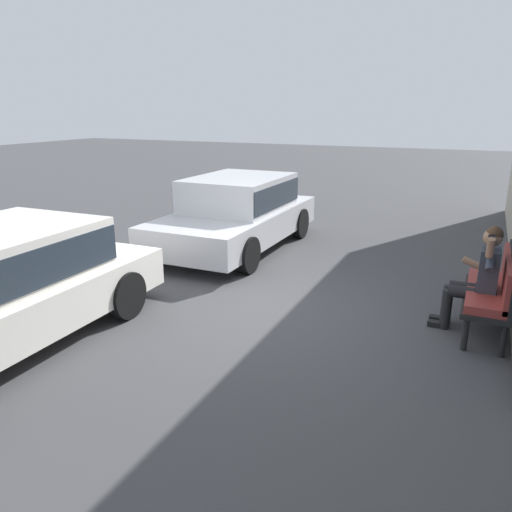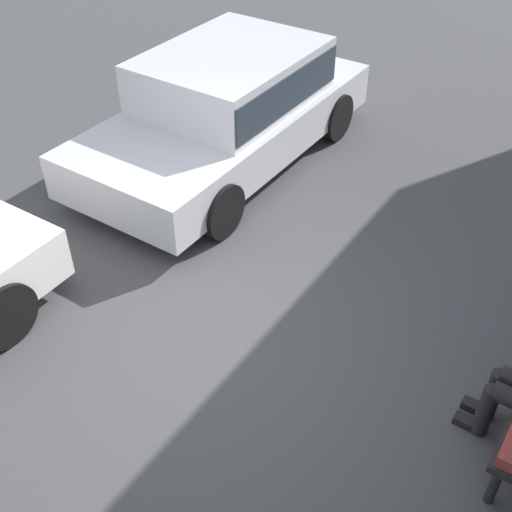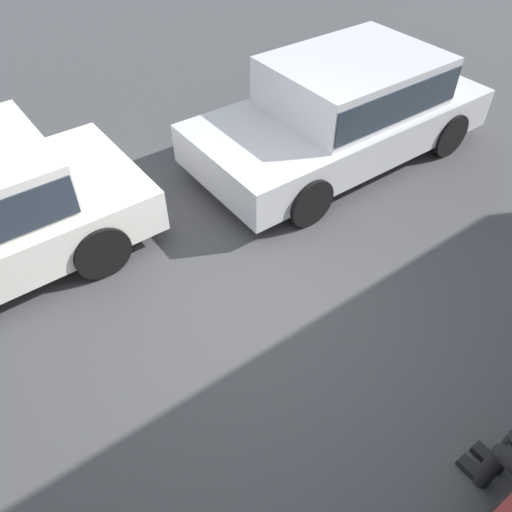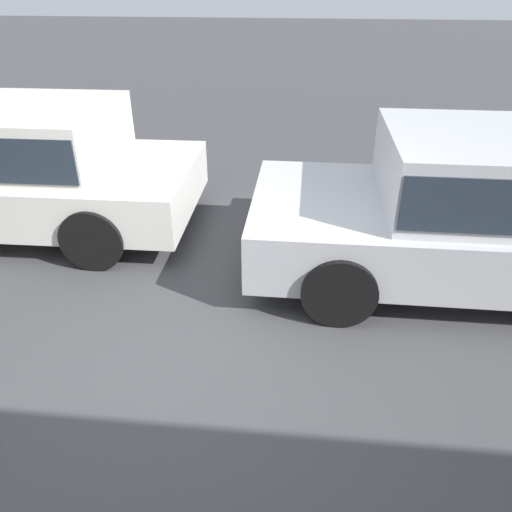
{
  "view_description": "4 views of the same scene",
  "coord_description": "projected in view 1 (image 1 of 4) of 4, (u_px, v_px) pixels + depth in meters",
  "views": [
    {
      "loc": [
        5.82,
        2.6,
        2.68
      ],
      "look_at": [
        0.12,
        -0.01,
        0.81
      ],
      "focal_mm": 35.0,
      "sensor_mm": 36.0,
      "label": 1
    },
    {
      "loc": [
        3.07,
        2.6,
        4.26
      ],
      "look_at": [
        -0.28,
        0.34,
        0.96
      ],
      "focal_mm": 45.0,
      "sensor_mm": 36.0,
      "label": 2
    },
    {
      "loc": [
        1.91,
        2.6,
        3.95
      ],
      "look_at": [
        0.07,
        0.07,
        0.93
      ],
      "focal_mm": 35.0,
      "sensor_mm": 36.0,
      "label": 3
    },
    {
      "loc": [
        -1.05,
        2.6,
        2.6
      ],
      "look_at": [
        -0.77,
        0.0,
        1.09
      ],
      "focal_mm": 35.0,
      "sensor_mm": 36.0,
      "label": 4
    }
  ],
  "objects": [
    {
      "name": "ground_plane",
      "position": [
        260.0,
        310.0,
        6.87
      ],
      "size": [
        60.0,
        60.0,
        0.0
      ],
      "primitive_type": "plane",
      "color": "#424244"
    },
    {
      "name": "person_on_phone",
      "position": [
        478.0,
        276.0,
        6.05
      ],
      "size": [
        0.73,
        0.74,
        1.34
      ],
      "color": "black",
      "rests_on": "ground_plane"
    },
    {
      "name": "bench",
      "position": [
        497.0,
        287.0,
        6.06
      ],
      "size": [
        1.57,
        0.55,
        1.01
      ],
      "color": "black",
      "rests_on": "ground_plane"
    },
    {
      "name": "parked_car_near",
      "position": [
        237.0,
        210.0,
        9.72
      ],
      "size": [
        4.18,
        1.96,
        1.39
      ],
      "color": "silver",
      "rests_on": "ground_plane"
    }
  ]
}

